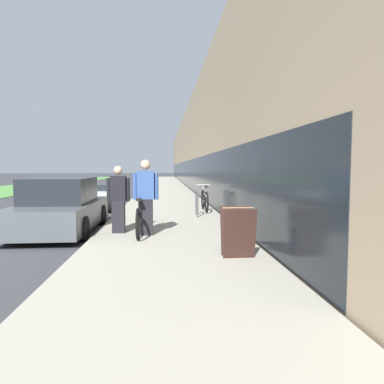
# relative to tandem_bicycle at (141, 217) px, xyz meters

# --- Properties ---
(sidewalk_slab) EXTENTS (3.61, 70.00, 0.16)m
(sidewalk_slab) POSITION_rel_tandem_bicycle_xyz_m (0.70, 18.50, -0.46)
(sidewalk_slab) COLOR #A39E8E
(sidewalk_slab) RESTS_ON ground
(storefront_facade) EXTENTS (10.01, 70.00, 6.89)m
(storefront_facade) POSITION_rel_tandem_bicycle_xyz_m (7.54, 26.50, 2.90)
(storefront_facade) COLOR tan
(storefront_facade) RESTS_ON ground
(lawn_strip) EXTENTS (6.22, 70.00, 0.03)m
(lawn_strip) POSITION_rel_tandem_bicycle_xyz_m (-11.80, 22.50, -0.52)
(lawn_strip) COLOR #518E42
(lawn_strip) RESTS_ON ground
(tandem_bicycle) EXTENTS (0.52, 2.58, 0.90)m
(tandem_bicycle) POSITION_rel_tandem_bicycle_xyz_m (0.00, 0.00, 0.00)
(tandem_bicycle) COLOR black
(tandem_bicycle) RESTS_ON sidewalk_slab
(person_rider) EXTENTS (0.61, 0.24, 1.79)m
(person_rider) POSITION_rel_tandem_bicycle_xyz_m (0.14, -0.33, 0.52)
(person_rider) COLOR black
(person_rider) RESTS_ON sidewalk_slab
(person_bystander) EXTENTS (0.56, 0.22, 1.65)m
(person_bystander) POSITION_rel_tandem_bicycle_xyz_m (-0.54, -0.01, 0.44)
(person_bystander) COLOR black
(person_bystander) RESTS_ON sidewalk_slab
(bike_rack_hoop) EXTENTS (0.05, 0.60, 0.84)m
(bike_rack_hoop) POSITION_rel_tandem_bicycle_xyz_m (1.66, 2.70, 0.13)
(bike_rack_hoop) COLOR #4C4C51
(bike_rack_hoop) RESTS_ON sidewalk_slab
(cruiser_bike_nearest) EXTENTS (0.52, 1.89, 0.96)m
(cruiser_bike_nearest) POSITION_rel_tandem_bicycle_xyz_m (2.08, 4.03, 0.02)
(cruiser_bike_nearest) COLOR black
(cruiser_bike_nearest) RESTS_ON sidewalk_slab
(sandwich_board_sign) EXTENTS (0.56, 0.56, 0.90)m
(sandwich_board_sign) POSITION_rel_tandem_bicycle_xyz_m (1.90, -2.50, 0.07)
(sandwich_board_sign) COLOR #331E19
(sandwich_board_sign) RESTS_ON sidewalk_slab
(parked_sedan_curbside) EXTENTS (1.93, 4.12, 1.48)m
(parked_sedan_curbside) POSITION_rel_tandem_bicycle_xyz_m (-2.23, 1.02, 0.13)
(parked_sedan_curbside) COLOR #4C5156
(parked_sedan_curbside) RESTS_ON ground
(vintage_roadster_curbside) EXTENTS (1.72, 4.35, 0.99)m
(vintage_roadster_curbside) POSITION_rel_tandem_bicycle_xyz_m (-2.20, 6.25, -0.11)
(vintage_roadster_curbside) COLOR white
(vintage_roadster_curbside) RESTS_ON ground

